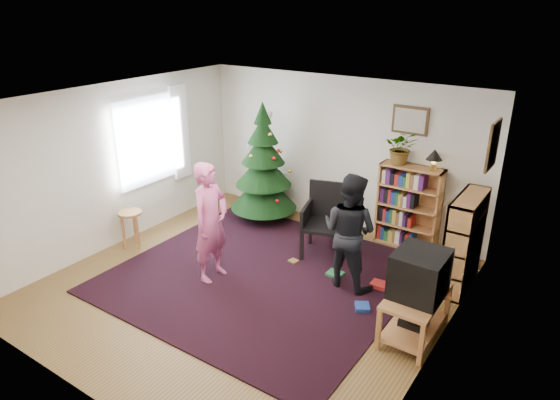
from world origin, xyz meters
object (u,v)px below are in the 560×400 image
Objects in this scene: picture_back at (410,120)px; armchair at (328,216)px; tv_stand at (415,311)px; person_by_chair at (349,231)px; potted_plant at (402,147)px; christmas_tree at (263,172)px; person_standing at (211,223)px; bookshelf_back at (409,206)px; stool at (131,220)px; table_lamp at (434,156)px; crt_tv at (419,274)px; bookshelf_right at (464,241)px; picture_right at (493,145)px.

picture_back is 1.86m from armchair.
person_by_chair reaches higher than tv_stand.
armchair is 2.10× the size of potted_plant.
christmas_tree reaches higher than person_standing.
armchair is 1.50m from potted_plant.
stool is at bearing -144.94° from bookshelf_back.
christmas_tree reaches higher than bookshelf_back.
stool is (-3.34, -2.59, -1.49)m from picture_back.
crt_tv is at bearing -73.95° from table_lamp.
christmas_tree is 6.61× the size of table_lamp.
table_lamp is at bearing 9.11° from christmas_tree.
person_by_chair reaches higher than bookshelf_back.
bookshelf_back and bookshelf_right have the same top height.
picture_right reaches higher than table_lamp.
picture_right is at bearing -2.42° from christmas_tree.
person_by_chair is at bearing -61.29° from armchair.
bookshelf_right is at bearing -36.31° from picture_back.
stool is 1.89× the size of table_lamp.
potted_plant is (-1.37, 0.59, -0.39)m from picture_right.
bookshelf_right is 0.78× the size of person_standing.
picture_back reaches higher than tv_stand.
picture_right is 0.38× the size of person_by_chair.
bookshelf_right reaches higher than stool.
crt_tv is at bearing 180.00° from tv_stand.
christmas_tree is 3.49× the size of stool.
tv_stand is at bearing 4.22° from stool.
bookshelf_back is 4.28m from stool.
potted_plant reaches higher than stool.
armchair is (1.53, -0.46, -0.27)m from christmas_tree.
table_lamp is at bearing 0.00° from potted_plant.
picture_back reaches higher than crt_tv.
potted_plant is (-0.05, -0.14, -0.39)m from picture_back.
christmas_tree is 3.48m from bookshelf_right.
picture_right is (1.33, -0.73, 0.00)m from picture_back.
potted_plant is (2.23, 0.44, 0.69)m from christmas_tree.
picture_back reaches higher than person_by_chair.
picture_back is 1.51m from picture_right.
table_lamp is (-0.87, 0.59, -0.44)m from picture_right.
bookshelf_back is (0.15, -0.14, -1.29)m from picture_back.
stool is at bearing -165.80° from armchair.
picture_right is 1.93m from crt_tv.
crt_tv is 1.00× the size of stool.
potted_plant is at bearing 117.59° from crt_tv.
person_by_chair reaches higher than bookshelf_right.
bookshelf_back is at bearing -41.08° from picture_back.
armchair is at bearing 30.92° from stool.
bookshelf_back is at bearing -94.07° from person_by_chair.
picture_back reaches higher than potted_plant.
christmas_tree reaches higher than person_by_chair.
picture_back is 0.92× the size of stool.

